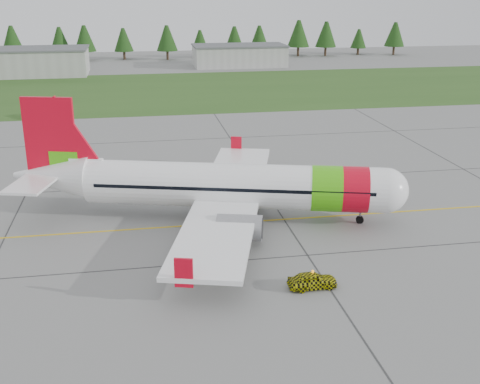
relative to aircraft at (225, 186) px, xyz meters
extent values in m
plane|color=gray|center=(-4.59, -9.26, -3.23)|extent=(320.00, 320.00, 0.00)
cylinder|color=white|center=(0.87, -0.24, 0.05)|extent=(27.57, 11.38, 4.12)
sphere|color=white|center=(14.10, -3.95, 0.05)|extent=(4.12, 4.12, 4.12)
cone|color=white|center=(-15.92, 4.46, 0.42)|extent=(8.24, 5.96, 4.12)
cube|color=black|center=(14.40, -4.04, 0.42)|extent=(2.37, 3.10, 0.59)
cylinder|color=#4BC70E|center=(9.01, -2.52, 0.05)|extent=(3.78, 4.79, 4.20)
cylinder|color=red|center=(11.45, -3.21, 0.05)|extent=(3.37, 4.67, 4.20)
cube|color=white|center=(0.36, -0.10, -1.12)|extent=(14.72, 34.13, 0.38)
cube|color=red|center=(3.87, 16.37, -0.54)|extent=(1.27, 0.53, 2.11)
cube|color=red|center=(-5.19, -16.00, -0.54)|extent=(1.27, 0.53, 2.11)
cylinder|color=gray|center=(3.45, 5.07, -1.70)|extent=(4.26, 3.16, 2.22)
cylinder|color=gray|center=(0.32, -6.13, -1.70)|extent=(4.26, 3.16, 2.22)
cube|color=red|center=(-15.72, 4.40, 3.96)|extent=(4.78, 1.68, 8.03)
cube|color=#4BC70E|center=(-14.60, 4.09, 1.63)|extent=(2.77, 1.17, 2.54)
cube|color=white|center=(-16.43, 4.60, 0.68)|extent=(6.54, 12.62, 0.23)
cylinder|color=slate|center=(12.06, -3.38, -2.49)|extent=(0.19, 0.19, 1.48)
cylinder|color=black|center=(12.06, -3.38, -2.87)|extent=(0.77, 0.48, 0.72)
cylinder|color=slate|center=(0.14, 3.03, -2.23)|extent=(0.23, 0.23, 2.01)
cylinder|color=black|center=(-0.27, 3.15, -2.68)|extent=(1.19, 0.75, 1.10)
cylinder|color=slate|center=(-1.46, -2.66, -2.23)|extent=(0.23, 0.23, 2.01)
cylinder|color=black|center=(-1.86, -2.55, -2.68)|extent=(1.19, 0.75, 1.10)
imported|color=#CECE0B|center=(4.18, -14.67, -1.43)|extent=(1.27, 1.49, 3.60)
imported|color=silver|center=(-24.86, 50.02, -1.25)|extent=(1.49, 1.42, 3.96)
cube|color=#30561E|center=(-4.59, 72.74, -3.22)|extent=(320.00, 50.00, 0.03)
cube|color=gold|center=(-4.59, -1.26, -3.22)|extent=(120.00, 0.25, 0.02)
cube|color=#A8A8A3|center=(-34.59, 100.74, -0.23)|extent=(32.00, 14.00, 6.00)
cube|color=#A8A8A3|center=(20.41, 108.74, -0.63)|extent=(24.00, 12.00, 5.20)
camera|label=1|loc=(-7.75, -52.15, 17.70)|focal=45.00mm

